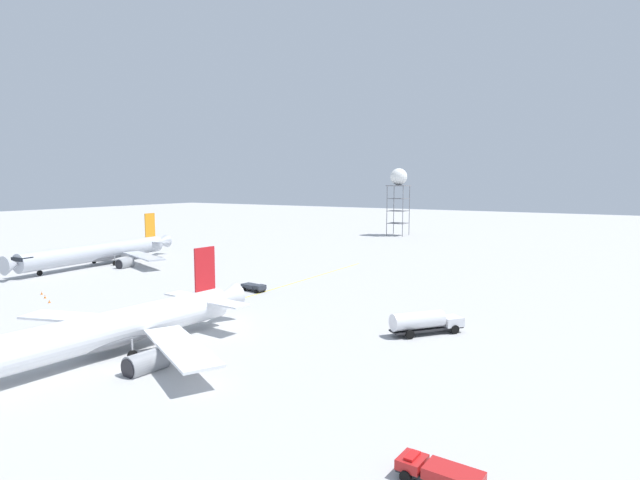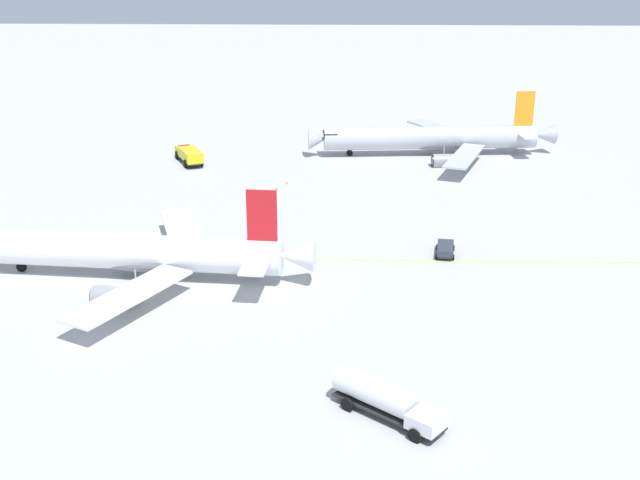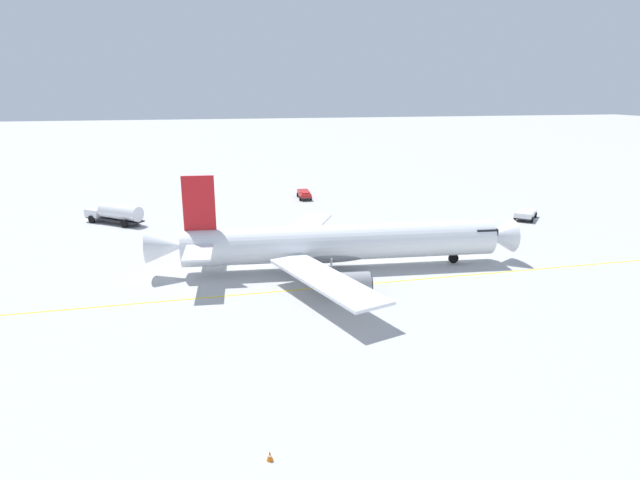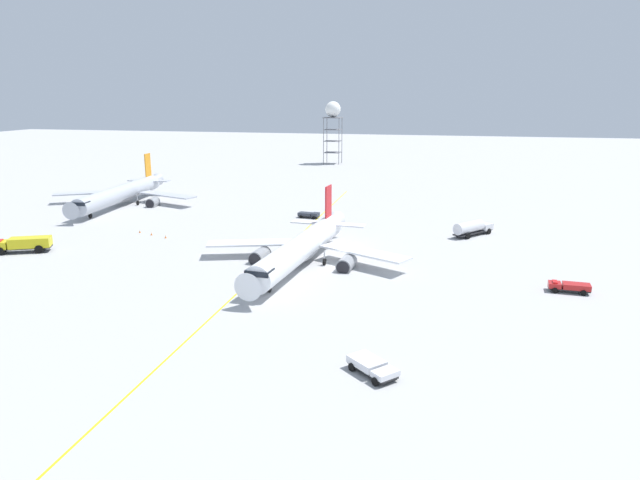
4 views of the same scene
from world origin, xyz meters
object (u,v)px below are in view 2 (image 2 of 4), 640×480
object	(u,v)px
airliner_secondary	(433,139)
safety_cone_mid	(277,188)
fire_tender_truck	(189,154)
safety_cone_near	(264,196)
baggage_truck_truck	(445,249)
safety_cone_far	(287,182)
airliner_main	(135,254)
fuel_tanker_truck	(384,398)

from	to	relation	value
airliner_secondary	safety_cone_mid	xyz separation A→B (m)	(-21.66, 25.17, -2.53)
fire_tender_truck	safety_cone_near	size ratio (longest dim) A/B	16.95
airliner_secondary	baggage_truck_truck	size ratio (longest dim) A/B	9.18
safety_cone_near	safety_cone_far	size ratio (longest dim) A/B	1.00
airliner_secondary	safety_cone_far	size ratio (longest dim) A/B	77.86
airliner_main	airliner_secondary	bearing A→B (deg)	-120.27
safety_cone_near	fuel_tanker_truck	bearing A→B (deg)	-165.00
safety_cone_mid	safety_cone_far	xyz separation A→B (m)	(3.16, -1.26, 0.00)
airliner_main	safety_cone_near	size ratio (longest dim) A/B	71.83
baggage_truck_truck	safety_cone_mid	distance (m)	33.24
baggage_truck_truck	fire_tender_truck	distance (m)	54.76
baggage_truck_truck	safety_cone_far	distance (m)	34.91
safety_cone_mid	safety_cone_far	distance (m)	3.40
fire_tender_truck	airliner_main	bearing A→B (deg)	158.88
airliner_main	airliner_secondary	size ratio (longest dim) A/B	0.92
safety_cone_near	safety_cone_mid	world-z (taller)	same
fire_tender_truck	safety_cone_mid	bearing A→B (deg)	-158.05
baggage_truck_truck	safety_cone_far	xyz separation A→B (m)	(28.17, 20.62, -0.44)
safety_cone_near	safety_cone_mid	distance (m)	3.96
airliner_secondary	fuel_tanker_truck	bearing A→B (deg)	76.45
fuel_tanker_truck	safety_cone_mid	world-z (taller)	fuel_tanker_truck
safety_cone_far	fire_tender_truck	bearing A→B (deg)	55.89
fuel_tanker_truck	safety_cone_near	distance (m)	56.89
fire_tender_truck	safety_cone_near	distance (m)	23.34
safety_cone_mid	airliner_main	bearing A→B (deg)	159.01
safety_cone_near	safety_cone_far	bearing A→B (deg)	-21.82
airliner_secondary	safety_cone_mid	size ratio (longest dim) A/B	77.86
airliner_main	safety_cone_near	xyz separation A→B (m)	(28.94, -11.04, -2.40)
fire_tender_truck	safety_cone_far	bearing A→B (deg)	-149.19
baggage_truck_truck	fuel_tanker_truck	bearing A→B (deg)	-6.56
safety_cone_near	fire_tender_truck	bearing A→B (deg)	37.91
fuel_tanker_truck	baggage_truck_truck	bearing A→B (deg)	114.09
baggage_truck_truck	safety_cone_far	world-z (taller)	baggage_truck_truck
fire_tender_truck	safety_cone_near	bearing A→B (deg)	-167.17
fire_tender_truck	safety_cone_mid	xyz separation A→B (m)	(-14.71, -15.79, -1.25)
safety_cone_mid	safety_cone_far	bearing A→B (deg)	-21.82
baggage_truck_truck	fire_tender_truck	world-z (taller)	fire_tender_truck
airliner_secondary	baggage_truck_truck	distance (m)	46.83
airliner_secondary	safety_cone_far	distance (m)	30.33
airliner_secondary	safety_cone_near	size ratio (longest dim) A/B	77.86
fire_tender_truck	baggage_truck_truck	bearing A→B (deg)	-161.60
safety_cone_far	safety_cone_mid	bearing A→B (deg)	158.18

